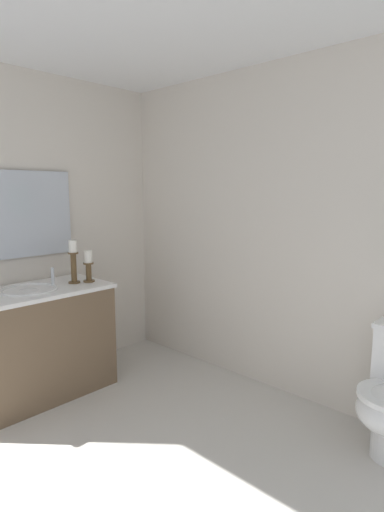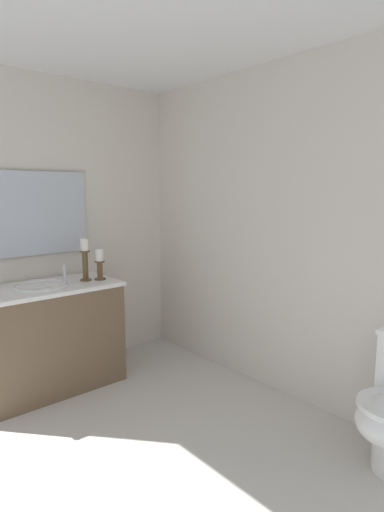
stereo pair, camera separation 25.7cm
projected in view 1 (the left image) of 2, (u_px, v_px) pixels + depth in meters
The scene contains 9 objects.
floor at pixel (166, 457), 2.42m from camera, with size 3.14×2.38×0.02m, color beige.
wall_back at pixel (281, 232), 3.08m from camera, with size 3.14×0.04×2.45m, color silver.
wall_left at pixel (29, 230), 3.29m from camera, with size 0.04×2.38×2.45m, color silver.
ceiling at pixel (161, 0), 2.03m from camera, with size 3.14×2.38×0.02m, color white.
vanity_cabinet at pixel (32, 344), 3.07m from camera, with size 0.58×1.15×0.82m.
sink_basin at pixel (30, 295), 3.01m from camera, with size 0.40×0.40×0.24m.
mirror at pixel (8, 215), 3.11m from camera, with size 0.02×1.03×0.67m, color silver.
candle_holder_tall at pixel (88, 265), 3.26m from camera, with size 0.09×0.09×0.25m.
candle_holder_short at pixel (73, 260), 3.21m from camera, with size 0.09×0.09×0.34m.
Camera 1 is at (1.63, -1.50, 1.53)m, focal length 29.04 mm.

